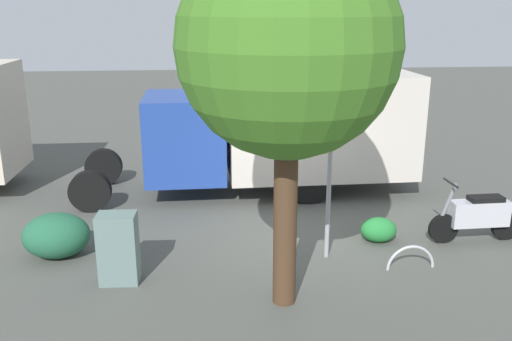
# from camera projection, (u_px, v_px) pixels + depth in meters

# --- Properties ---
(ground_plane) EXTENTS (60.00, 60.00, 0.00)m
(ground_plane) POSITION_uv_depth(u_px,v_px,m) (297.00, 234.00, 10.67)
(ground_plane) COLOR #4D4F49
(box_truck_near) EXTENTS (7.87, 2.30, 2.81)m
(box_truck_near) POSITION_uv_depth(u_px,v_px,m) (279.00, 127.00, 12.82)
(box_truck_near) COLOR black
(box_truck_near) RESTS_ON ground
(motorcycle) EXTENTS (1.81, 0.55, 1.20)m
(motorcycle) POSITION_uv_depth(u_px,v_px,m) (478.00, 215.00, 10.24)
(motorcycle) COLOR black
(motorcycle) RESTS_ON ground
(stop_sign) EXTENTS (0.71, 0.33, 3.18)m
(stop_sign) POSITION_uv_depth(u_px,v_px,m) (331.00, 141.00, 9.11)
(stop_sign) COLOR #9E9EA3
(stop_sign) RESTS_ON ground
(street_tree) EXTENTS (3.01, 3.01, 5.27)m
(street_tree) POSITION_uv_depth(u_px,v_px,m) (288.00, 48.00, 7.19)
(street_tree) COLOR #47301E
(street_tree) RESTS_ON ground
(utility_cabinet) EXTENTS (0.63, 0.45, 1.16)m
(utility_cabinet) POSITION_uv_depth(u_px,v_px,m) (118.00, 248.00, 8.68)
(utility_cabinet) COLOR slate
(utility_cabinet) RESTS_ON ground
(bike_rack_hoop) EXTENTS (0.85, 0.09, 0.85)m
(bike_rack_hoop) POSITION_uv_depth(u_px,v_px,m) (410.00, 268.00, 9.29)
(bike_rack_hoop) COLOR #B7B7BC
(bike_rack_hoop) RESTS_ON ground
(shrub_near_sign) EXTENTS (1.17, 0.96, 0.80)m
(shrub_near_sign) POSITION_uv_depth(u_px,v_px,m) (56.00, 235.00, 9.63)
(shrub_near_sign) COLOR #225D3F
(shrub_near_sign) RESTS_ON ground
(shrub_by_tree) EXTENTS (0.68, 0.55, 0.46)m
(shrub_by_tree) POSITION_uv_depth(u_px,v_px,m) (379.00, 230.00, 10.31)
(shrub_by_tree) COLOR #257C36
(shrub_by_tree) RESTS_ON ground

